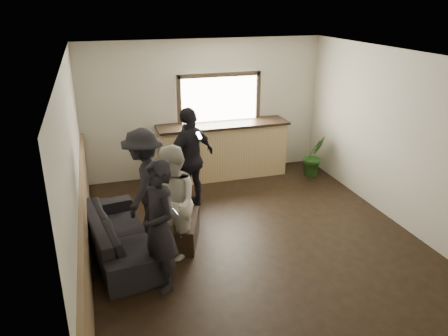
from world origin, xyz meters
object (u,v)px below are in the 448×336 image
object	(u,v)px
person_b	(172,203)
bar_counter	(223,147)
sofa	(120,234)
potted_plant	(314,156)
person_c	(144,183)
person_a	(159,227)
cup_a	(174,210)
coffee_table	(181,231)
cup_b	(189,221)
person_d	(191,159)

from	to	relation	value
person_b	bar_counter	bearing A→B (deg)	148.21
sofa	person_b	size ratio (longest dim) A/B	1.28
sofa	potted_plant	xyz separation A→B (m)	(4.16, 1.93, 0.12)
person_c	person_a	bearing A→B (deg)	23.41
person_b	cup_a	bearing A→B (deg)	167.10
coffee_table	person_b	xyz separation A→B (m)	(-0.16, -0.31, 0.63)
sofa	cup_b	size ratio (longest dim) A/B	23.70
cup_a	potted_plant	size ratio (longest dim) A/B	0.13
person_c	cup_a	bearing A→B (deg)	86.33
person_c	person_b	bearing A→B (deg)	44.41
person_a	person_b	xyz separation A→B (m)	(0.29, 0.70, -0.04)
potted_plant	cup_a	bearing A→B (deg)	-153.62
person_d	cup_a	bearing A→B (deg)	30.38
cup_a	person_b	bearing A→B (deg)	-100.98
bar_counter	cup_a	distance (m)	2.61
cup_a	person_a	world-z (taller)	person_a
person_a	person_d	xyz separation A→B (m)	(0.90, 2.20, 0.04)
cup_b	potted_plant	distance (m)	3.78
sofa	cup_a	bearing A→B (deg)	-80.09
coffee_table	person_b	bearing A→B (deg)	-116.97
bar_counter	person_a	bearing A→B (deg)	-118.51
cup_b	person_d	world-z (taller)	person_d
cup_b	coffee_table	bearing A→B (deg)	117.32
potted_plant	person_a	bearing A→B (deg)	-142.01
person_b	person_c	world-z (taller)	person_c
cup_a	person_c	distance (m)	0.62
person_d	person_c	bearing A→B (deg)	7.50
cup_b	person_b	distance (m)	0.48
cup_b	sofa	bearing A→B (deg)	171.99
coffee_table	sofa	bearing A→B (deg)	-177.34
cup_b	person_a	size ratio (longest dim) A/B	0.05
cup_a	person_b	xyz separation A→B (m)	(-0.11, -0.56, 0.39)
person_b	person_c	distance (m)	0.82
cup_a	coffee_table	bearing A→B (deg)	-79.32
cup_a	person_d	world-z (taller)	person_d
sofa	cup_b	distance (m)	1.01
cup_b	person_b	bearing A→B (deg)	-153.32
person_c	person_d	xyz separation A→B (m)	(0.90, 0.74, 0.05)
bar_counter	potted_plant	distance (m)	1.93
cup_a	cup_b	xyz separation A→B (m)	(0.14, -0.43, -0.00)
cup_b	cup_a	bearing A→B (deg)	108.04
coffee_table	person_a	size ratio (longest dim) A/B	0.52
person_b	person_d	distance (m)	1.62
person_b	sofa	bearing A→B (deg)	-111.57
cup_b	person_c	bearing A→B (deg)	130.36
coffee_table	potted_plant	xyz separation A→B (m)	(3.26, 1.89, 0.23)
person_a	cup_b	bearing A→B (deg)	128.52
sofa	person_d	distance (m)	1.93
person_a	person_c	bearing A→B (deg)	162.04
bar_counter	coffee_table	world-z (taller)	bar_counter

